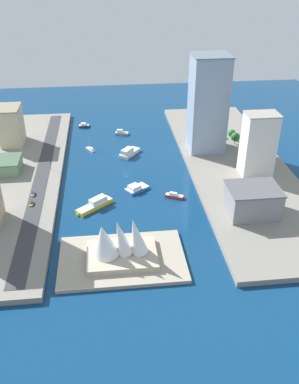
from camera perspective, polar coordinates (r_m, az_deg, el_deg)
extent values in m
plane|color=navy|center=(292.73, -3.28, 2.61)|extent=(440.00, 440.00, 0.00)
cube|color=gray|center=(305.71, 11.81, 3.60)|extent=(70.00, 240.00, 3.24)
cube|color=gray|center=(299.55, -18.69, 1.97)|extent=(70.00, 240.00, 3.24)
cube|color=#A89E89|center=(212.88, -3.81, -9.22)|extent=(63.59, 41.01, 2.00)
cube|color=#38383D|center=(294.56, -14.57, 2.53)|extent=(9.49, 228.00, 0.15)
cube|color=silver|center=(319.59, -2.74, 5.40)|extent=(17.87, 20.28, 2.52)
cone|color=silver|center=(327.57, -1.74, 6.08)|extent=(3.18, 3.18, 2.27)
cube|color=white|center=(315.71, -3.09, 5.67)|extent=(10.37, 11.39, 3.58)
cube|color=beige|center=(319.03, -2.75, 5.62)|extent=(17.16, 19.47, 0.10)
cube|color=#999EA3|center=(356.42, -3.83, 8.07)|extent=(11.90, 6.95, 1.92)
cone|color=#999EA3|center=(355.38, -2.85, 8.03)|extent=(2.08, 2.08, 1.73)
cube|color=white|center=(355.93, -4.13, 8.40)|extent=(5.34, 3.90, 2.41)
cube|color=beige|center=(356.04, -3.84, 8.22)|extent=(11.43, 6.68, 0.10)
cube|color=#1E284C|center=(376.03, -9.01, 8.97)|extent=(9.24, 4.97, 1.76)
cone|color=#1E284C|center=(375.59, -8.24, 9.01)|extent=(1.65, 1.65, 1.58)
cube|color=white|center=(375.44, -9.12, 9.22)|extent=(4.54, 3.86, 1.83)
cube|color=beige|center=(375.69, -9.02, 9.10)|extent=(8.87, 4.77, 0.10)
cube|color=white|center=(330.12, -8.16, 5.84)|extent=(7.60, 9.32, 1.16)
cone|color=white|center=(334.00, -8.63, 6.11)|extent=(1.45, 1.45, 1.05)
cube|color=white|center=(328.54, -8.04, 5.97)|extent=(3.92, 4.51, 1.36)
cube|color=beige|center=(329.86, -8.17, 5.94)|extent=(7.30, 8.94, 0.10)
cylinder|color=silver|center=(328.28, -8.27, 6.72)|extent=(0.24, 0.24, 9.66)
cube|color=red|center=(263.32, 3.45, -0.60)|extent=(12.18, 8.13, 1.91)
cone|color=red|center=(262.01, 4.81, -0.83)|extent=(2.28, 2.28, 1.72)
cube|color=white|center=(262.60, 3.29, -0.24)|extent=(5.20, 3.98, 1.62)
cube|color=beige|center=(262.81, 3.46, -0.41)|extent=(11.69, 7.80, 0.10)
cube|color=yellow|center=(254.93, -7.58, -1.91)|extent=(23.05, 20.56, 2.46)
cone|color=yellow|center=(248.62, -9.90, -3.05)|extent=(3.11, 3.11, 2.21)
cube|color=white|center=(254.90, -7.12, -1.12)|extent=(11.53, 10.71, 3.29)
cube|color=beige|center=(254.25, -7.60, -1.66)|extent=(22.13, 19.74, 0.10)
cube|color=blue|center=(271.25, -1.74, 0.44)|extent=(17.41, 15.57, 1.83)
cone|color=blue|center=(275.75, -0.42, 1.00)|extent=(2.29, 2.29, 1.65)
cube|color=white|center=(268.99, -2.11, 0.69)|extent=(9.13, 8.97, 2.52)
cube|color=beige|center=(270.76, -1.74, 0.62)|extent=(16.71, 14.94, 0.10)
cube|color=#C6B793|center=(343.34, -18.54, 8.63)|extent=(16.12, 23.86, 28.87)
cube|color=gray|center=(338.47, -18.95, 10.95)|extent=(16.77, 24.81, 0.80)
cube|color=gray|center=(245.85, 14.02, -1.21)|extent=(28.52, 22.87, 16.00)
cube|color=#59595C|center=(241.66, 14.26, 0.48)|extent=(29.66, 23.78, 0.80)
cube|color=#8C9EB2|center=(312.14, 8.06, 11.84)|extent=(25.89, 24.01, 70.07)
cube|color=slate|center=(302.80, 8.56, 18.19)|extent=(26.93, 24.98, 0.80)
cube|color=silver|center=(285.98, 14.76, 6.32)|extent=(20.82, 16.00, 42.13)
cube|color=#9D9992|center=(278.22, 15.34, 10.35)|extent=(21.65, 16.64, 0.80)
cylinder|color=black|center=(267.92, -15.64, -0.51)|extent=(0.27, 0.65, 0.64)
cylinder|color=black|center=(268.25, -15.97, -0.53)|extent=(0.27, 0.65, 0.64)
cylinder|color=black|center=(270.84, -15.53, -0.14)|extent=(0.27, 0.65, 0.64)
cylinder|color=black|center=(271.17, -15.86, -0.15)|extent=(0.27, 0.65, 0.64)
cube|color=#B7B7BC|center=(269.39, -15.76, -0.27)|extent=(1.95, 4.99, 0.81)
cube|color=#262D38|center=(269.27, -15.77, -0.12)|extent=(1.67, 2.81, 0.55)
cylinder|color=black|center=(258.13, -15.84, -1.82)|extent=(0.27, 0.65, 0.64)
cylinder|color=black|center=(258.47, -16.17, -1.83)|extent=(0.27, 0.65, 0.64)
cylinder|color=black|center=(261.15, -15.71, -1.39)|extent=(0.27, 0.65, 0.64)
cylinder|color=black|center=(261.48, -16.04, -1.40)|extent=(0.27, 0.65, 0.64)
cube|color=yellow|center=(259.67, -15.95, -1.56)|extent=(1.94, 5.24, 0.71)
cube|color=#262D38|center=(259.55, -15.96, -1.41)|extent=(1.64, 2.96, 0.59)
cylinder|color=black|center=(296.58, -13.44, 3.47)|extent=(0.18, 0.18, 5.50)
cube|color=black|center=(295.16, -13.51, 4.03)|extent=(0.36, 0.36, 1.00)
sphere|color=red|center=(295.01, -13.52, 4.09)|extent=(0.24, 0.24, 0.24)
sphere|color=yellow|center=(295.16, -13.51, 4.03)|extent=(0.24, 0.24, 0.24)
sphere|color=green|center=(295.31, -13.51, 3.97)|extent=(0.24, 0.24, 0.24)
cube|color=#BCAD93|center=(211.29, -3.83, -8.70)|extent=(35.27, 25.34, 3.00)
cone|color=white|center=(204.44, -1.83, -6.05)|extent=(11.83, 8.52, 21.36)
cone|color=white|center=(204.36, -3.94, -6.25)|extent=(11.94, 8.17, 20.77)
cone|color=white|center=(205.12, -6.32, -6.66)|extent=(14.99, 13.50, 18.18)
cylinder|color=brown|center=(347.85, 9.12, 7.89)|extent=(0.50, 0.50, 3.66)
sphere|color=#2D7233|center=(346.36, 9.18, 8.50)|extent=(5.36, 5.36, 5.36)
cylinder|color=brown|center=(344.92, 11.22, 7.39)|extent=(0.50, 0.50, 2.61)
sphere|color=#2D7233|center=(343.48, 11.28, 7.97)|extent=(6.24, 6.24, 6.24)
cylinder|color=brown|center=(336.21, 11.69, 6.78)|extent=(0.50, 0.50, 3.34)
sphere|color=#2D7233|center=(334.49, 11.77, 7.48)|extent=(6.94, 6.94, 6.94)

